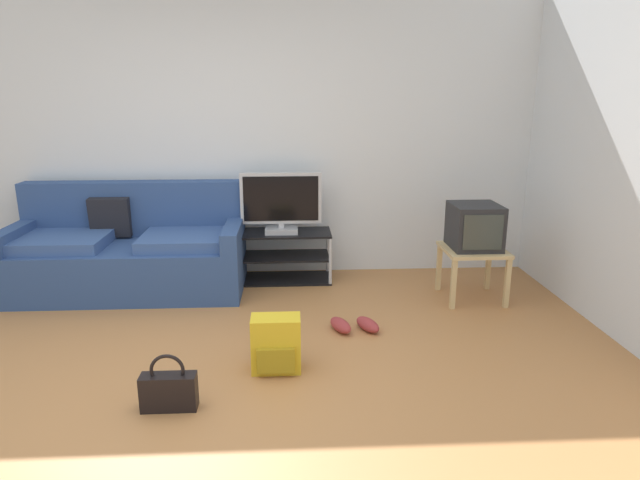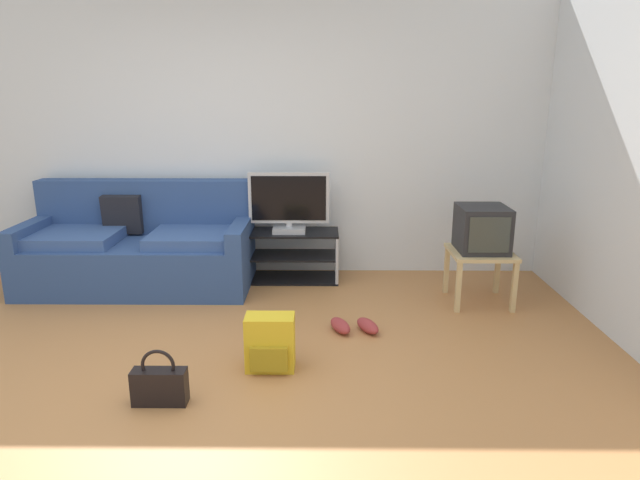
% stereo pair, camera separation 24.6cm
% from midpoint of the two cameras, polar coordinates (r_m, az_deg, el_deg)
% --- Properties ---
extents(ground_plane, '(9.00, 9.80, 0.02)m').
position_cam_midpoint_polar(ground_plane, '(3.47, -16.38, -15.92)').
color(ground_plane, '#B27542').
extents(wall_back, '(9.00, 0.10, 2.70)m').
position_cam_midpoint_polar(wall_back, '(5.41, -11.64, 10.61)').
color(wall_back, silver).
rests_on(wall_back, ground_plane).
extents(wall_right, '(0.10, 3.60, 2.70)m').
position_cam_midpoint_polar(wall_right, '(4.38, 28.34, 8.16)').
color(wall_right, silver).
rests_on(wall_right, ground_plane).
extents(couch, '(2.03, 0.89, 0.94)m').
position_cam_midpoint_polar(couch, '(5.29, -20.44, -1.25)').
color(couch, navy).
rests_on(couch, ground_plane).
extents(tv_stand, '(0.92, 0.41, 0.47)m').
position_cam_midpoint_polar(tv_stand, '(5.24, -5.30, -1.69)').
color(tv_stand, black).
rests_on(tv_stand, ground_plane).
extents(flat_tv, '(0.75, 0.22, 0.56)m').
position_cam_midpoint_polar(flat_tv, '(5.10, -5.45, 3.78)').
color(flat_tv, '#B2B2B7').
rests_on(flat_tv, tv_stand).
extents(side_table, '(0.51, 0.51, 0.46)m').
position_cam_midpoint_polar(side_table, '(4.86, 14.20, -1.67)').
color(side_table, tan).
rests_on(side_table, ground_plane).
extents(crt_tv, '(0.40, 0.43, 0.38)m').
position_cam_midpoint_polar(crt_tv, '(4.80, 14.34, 1.38)').
color(crt_tv, '#232326').
rests_on(crt_tv, side_table).
extents(backpack, '(0.32, 0.25, 0.36)m').
position_cam_midpoint_polar(backpack, '(3.61, -6.57, -10.73)').
color(backpack, gold).
rests_on(backpack, ground_plane).
extents(handbag, '(0.31, 0.11, 0.34)m').
position_cam_midpoint_polar(handbag, '(3.35, -17.52, -14.64)').
color(handbag, black).
rests_on(handbag, ground_plane).
extents(sneakers_pair, '(0.42, 0.29, 0.09)m').
position_cam_midpoint_polar(sneakers_pair, '(4.19, 1.87, -8.80)').
color(sneakers_pair, '#993333').
rests_on(sneakers_pair, ground_plane).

